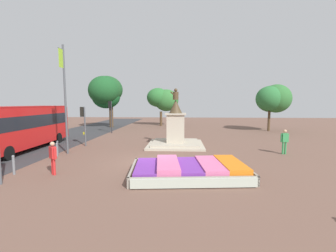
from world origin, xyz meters
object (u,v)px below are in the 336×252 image
Objects in this scene: pedestrian_near_planter at (285,140)px; pedestrian_crossing_plaza at (53,156)px; banner_pole at (65,97)px; kerb_bollard_mid_b at (57,149)px; kerb_bollard_north at (58,148)px; flower_planter at (190,170)px; statue_monument at (176,133)px; city_bus at (20,125)px; traffic_light_far_corner at (110,111)px; traffic_light_mid_block at (83,119)px; kerb_bollard_mid_a at (14,164)px.

pedestrian_crossing_plaza is at bearing -158.57° from pedestrian_near_planter.
banner_pole is 3.54m from kerb_bollard_mid_b.
flower_planter is at bearing -23.68° from kerb_bollard_north.
statue_monument is at bearing 26.68° from kerb_bollard_north.
pedestrian_crossing_plaza is at bearing -43.69° from city_bus.
city_bus reaches higher than pedestrian_near_planter.
pedestrian_near_planter reaches higher than kerb_bollard_mid_b.
city_bus is at bearing 157.39° from flower_planter.
statue_monument is 10.95m from traffic_light_far_corner.
traffic_light_far_corner is 0.51× the size of banner_pole.
banner_pole is (-8.36, 4.38, 3.62)m from flower_planter.
kerb_bollard_north is (-0.09, 0.24, 0.05)m from kerb_bollard_mid_b.
pedestrian_near_planter is 1.04× the size of pedestrian_crossing_plaza.
pedestrian_near_planter is at bearing -8.35° from traffic_light_mid_block.
flower_planter is 10.11m from banner_pole.
pedestrian_crossing_plaza is at bearing 2.21° from kerb_bollard_mid_a.
statue_monument is 8.05m from pedestrian_near_planter.
pedestrian_crossing_plaza is at bearing -178.36° from flower_planter.
pedestrian_near_planter is 15.50m from kerb_bollard_north.
statue_monument is 11.70m from city_bus.
kerb_bollard_mid_b is at bearing 157.46° from flower_planter.
banner_pole is 8.11× the size of kerb_bollard_mid_b.
pedestrian_near_planter is 14.38m from pedestrian_crossing_plaza.
pedestrian_near_planter is (15.39, -10.25, -1.64)m from traffic_light_far_corner.
kerb_bollard_mid_a is (-15.36, -5.33, -0.48)m from pedestrian_near_planter.
kerb_bollard_north is at bearing 110.86° from kerb_bollard_mid_b.
city_bus is at bearing -166.61° from statue_monument.
statue_monument is at bearing 46.00° from kerb_bollard_mid_a.
flower_planter is 5.98× the size of kerb_bollard_mid_a.
kerb_bollard_north is (-15.44, -1.22, -0.47)m from pedestrian_near_planter.
kerb_bollard_mid_b is (-7.79, -4.20, -0.61)m from statue_monument.
statue_monument reaches higher than traffic_light_far_corner.
kerb_bollard_north is at bearing 156.32° from flower_planter.
traffic_light_far_corner is (-8.71, 15.31, 2.33)m from flower_planter.
traffic_light_far_corner is 2.20× the size of pedestrian_near_planter.
statue_monument is at bearing 3.98° from traffic_light_mid_block.
kerb_bollard_mid_a is at bearing -93.91° from banner_pole.
kerb_bollard_north reaches higher than kerb_bollard_mid_b.
traffic_light_mid_block is at bearing 91.13° from banner_pole.
traffic_light_far_corner is at bearing 146.34° from pedestrian_near_planter.
traffic_light_far_corner reaches higher than kerb_bollard_north.
kerb_bollard_mid_b is (3.57, -1.50, -1.41)m from city_bus.
traffic_light_mid_block is 0.31× the size of city_bus.
statue_monument is at bearing 96.47° from flower_planter.
traffic_light_mid_block is 0.43× the size of banner_pole.
pedestrian_crossing_plaza is (2.00, -15.50, -1.68)m from traffic_light_far_corner.
flower_planter is 5.80× the size of kerb_bollard_north.
traffic_light_far_corner is at bearing 90.10° from kerb_bollard_mid_a.
traffic_light_mid_block is at bearing -87.96° from traffic_light_far_corner.
pedestrian_near_planter is at bearing -33.66° from traffic_light_far_corner.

